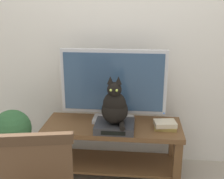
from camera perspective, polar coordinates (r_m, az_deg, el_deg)
name	(u,v)px	position (r m, az deg, el deg)	size (l,w,h in m)	color
back_wall	(122,24)	(2.87, 1.92, 12.66)	(7.00, 0.12, 2.80)	silver
tv_stand	(113,141)	(2.77, 0.11, -10.00)	(1.27, 0.49, 0.52)	brown
tv	(114,84)	(2.65, 0.30, 1.02)	(0.96, 0.20, 0.69)	#B7B7BC
media_box	(115,126)	(2.59, 0.53, -7.23)	(0.34, 0.29, 0.07)	#2D2D30
cat	(115,106)	(2.50, 0.54, -3.32)	(0.23, 0.29, 0.43)	black
book_stack	(165,125)	(2.65, 10.39, -6.88)	(0.21, 0.17, 0.07)	olive
potted_plant	(13,138)	(2.77, -18.84, -9.03)	(0.34, 0.34, 0.71)	#47474C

